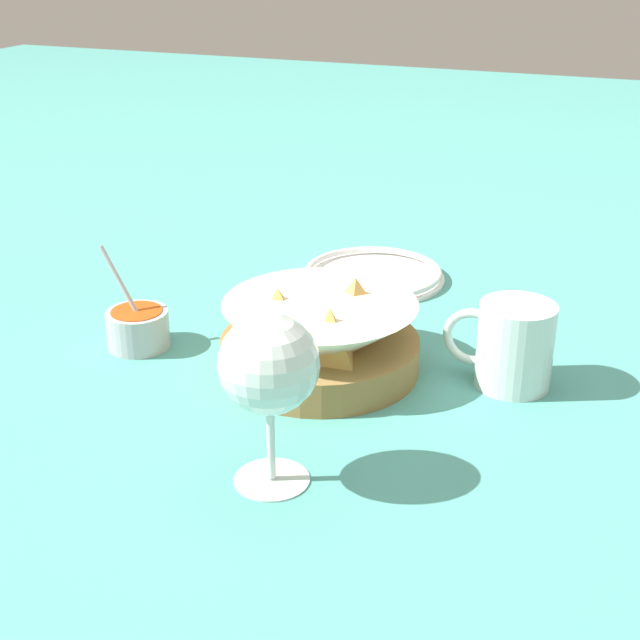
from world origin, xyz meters
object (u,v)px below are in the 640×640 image
at_px(sauce_cup, 138,327).
at_px(beer_mug, 513,348).
at_px(wine_glass, 269,369).
at_px(side_plate, 373,274).
at_px(food_basket, 320,339).

xyz_separation_m(sauce_cup, beer_mug, (-0.39, -0.06, 0.02)).
distance_m(wine_glass, side_plate, 0.47).
bearing_deg(beer_mug, sauce_cup, 9.12).
xyz_separation_m(sauce_cup, wine_glass, (-0.24, 0.18, 0.08)).
relative_size(sauce_cup, wine_glass, 0.75).
relative_size(food_basket, side_plate, 1.11).
bearing_deg(food_basket, wine_glass, 100.49).
distance_m(food_basket, wine_glass, 0.21).
distance_m(wine_glass, beer_mug, 0.29).
bearing_deg(sauce_cup, side_plate, -121.70).
xyz_separation_m(food_basket, side_plate, (0.03, -0.26, -0.03)).
bearing_deg(side_plate, wine_glass, 98.21).
bearing_deg(sauce_cup, wine_glass, 143.40).
bearing_deg(wine_glass, beer_mug, -122.07).
bearing_deg(food_basket, side_plate, -83.57).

